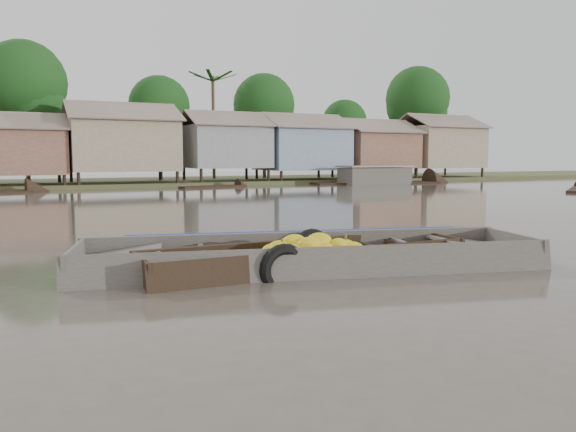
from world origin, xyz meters
name	(u,v)px	position (x,y,z in m)	size (l,w,h in m)	color
ground	(286,277)	(0.00, 0.00, 0.00)	(120.00, 120.00, 0.00)	#4E483C
riverbank	(124,140)	(3.03, 31.86, 3.07)	(120.00, 12.47, 10.22)	#384723
banana_boat	(305,259)	(0.58, 0.49, 0.16)	(5.83, 1.59, 0.84)	black
viewer_boat	(312,263)	(0.73, 0.52, 0.07)	(8.11, 3.95, 0.63)	#443F3A
distant_boats	(320,183)	(14.03, 23.98, 0.21)	(48.90, 15.98, 1.38)	black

